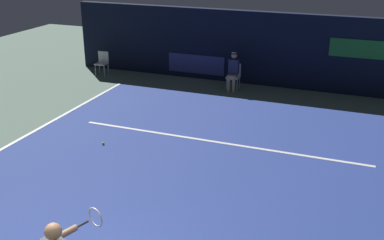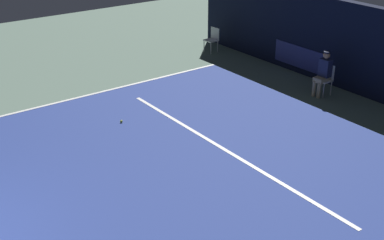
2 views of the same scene
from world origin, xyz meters
TOP-DOWN VIEW (x-y plane):
  - ground_plane at (0.00, 4.60)m, footprint 30.00×30.00m
  - court_surface at (0.00, 4.60)m, footprint 9.99×11.21m
  - line_sideline_right at (-4.94, 4.60)m, footprint 0.10×11.21m
  - line_service at (0.00, 6.57)m, footprint 7.79×0.10m
  - back_wall at (-0.00, 12.09)m, footprint 15.01×0.33m
  - line_judge_on_chair at (-0.93, 11.06)m, footprint 0.45×0.54m
  - courtside_chair_near at (-6.19, 11.13)m, footprint 0.47×0.45m
  - tennis_ball at (-2.70, 5.36)m, footprint 0.07×0.07m

SIDE VIEW (x-z plane):
  - ground_plane at x=0.00m, z-range 0.00..0.00m
  - court_surface at x=0.00m, z-range 0.00..0.01m
  - line_sideline_right at x=-4.94m, z-range 0.01..0.02m
  - line_service at x=0.00m, z-range 0.01..0.02m
  - tennis_ball at x=-2.70m, z-range 0.01..0.08m
  - courtside_chair_near at x=-6.19m, z-range 0.06..0.94m
  - line_judge_on_chair at x=-0.93m, z-range 0.03..1.35m
  - back_wall at x=0.00m, z-range 0.00..2.60m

